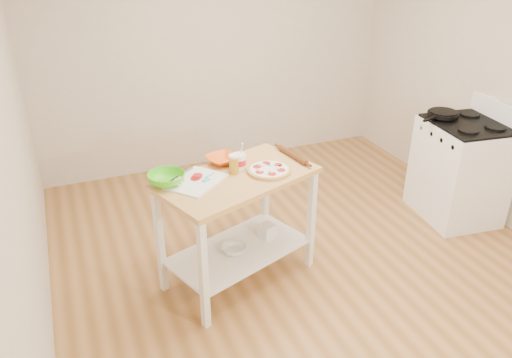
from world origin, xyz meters
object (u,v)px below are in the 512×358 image
object	(u,v)px
green_bowl	(166,179)
shelf_glass_bowl	(234,249)
beer_pint	(234,164)
cutting_board	(195,181)
yogurt_tub	(239,162)
gas_stove	(460,170)
shelf_bin	(267,231)
pizza	(269,170)
spatula	(208,177)
rolling_pin	(292,155)
skillet	(443,114)
knife	(179,177)
prep_island	(238,206)
orange_bowl	(222,159)

from	to	relation	value
green_bowl	shelf_glass_bowl	world-z (taller)	green_bowl
beer_pint	shelf_glass_bowl	bearing A→B (deg)	-117.67
beer_pint	cutting_board	bearing A→B (deg)	-174.07
yogurt_tub	cutting_board	bearing A→B (deg)	-167.44
gas_stove	shelf_bin	xyz separation A→B (m)	(-1.99, -0.05, -0.16)
pizza	spatula	xyz separation A→B (m)	(-0.45, 0.05, -0.00)
rolling_pin	yogurt_tub	bearing A→B (deg)	-175.55
skillet	green_bowl	size ratio (longest dim) A/B	1.68
knife	shelf_bin	xyz separation A→B (m)	(0.68, -0.04, -0.60)
shelf_bin	skillet	bearing A→B (deg)	7.96
prep_island	shelf_bin	world-z (taller)	prep_island
spatula	knife	xyz separation A→B (m)	(-0.19, 0.09, 0.00)
orange_bowl	yogurt_tub	distance (m)	0.18
spatula	green_bowl	size ratio (longest dim) A/B	0.47
pizza	green_bowl	bearing A→B (deg)	172.86
cutting_board	spatula	world-z (taller)	cutting_board
cutting_board	orange_bowl	bearing A→B (deg)	0.45
beer_pint	green_bowl	bearing A→B (deg)	178.09
cutting_board	beer_pint	xyz separation A→B (m)	(0.30, 0.03, 0.07)
spatula	yogurt_tub	bearing A→B (deg)	-17.99
beer_pint	shelf_bin	distance (m)	0.71
pizza	shelf_bin	size ratio (longest dim) A/B	2.88
prep_island	gas_stove	distance (m)	2.28
cutting_board	green_bowl	distance (m)	0.20
gas_stove	orange_bowl	distance (m)	2.34
rolling_pin	shelf_bin	distance (m)	0.65
skillet	green_bowl	distance (m)	2.66
spatula	shelf_glass_bowl	size ratio (longest dim) A/B	0.65
rolling_pin	pizza	bearing A→B (deg)	-149.23
prep_island	shelf_glass_bowl	distance (m)	0.36
cutting_board	knife	distance (m)	0.13
prep_island	yogurt_tub	bearing A→B (deg)	62.63
pizza	knife	distance (m)	0.66
gas_stove	green_bowl	size ratio (longest dim) A/B	4.24
gas_stove	spatula	world-z (taller)	gas_stove
orange_bowl	spatula	bearing A→B (deg)	-128.85
prep_island	pizza	world-z (taller)	pizza
orange_bowl	shelf_glass_bowl	distance (m)	0.70
rolling_pin	shelf_bin	world-z (taller)	rolling_pin
gas_stove	skillet	bearing A→B (deg)	127.22
spatula	skillet	bearing A→B (deg)	-26.40
shelf_bin	gas_stove	bearing A→B (deg)	1.46
spatula	orange_bowl	xyz separation A→B (m)	(0.18, 0.23, 0.01)
prep_island	shelf_bin	bearing A→B (deg)	15.88
cutting_board	shelf_glass_bowl	distance (m)	0.67
pizza	shelf_bin	xyz separation A→B (m)	(0.03, 0.10, -0.60)
spatula	green_bowl	distance (m)	0.29
rolling_pin	skillet	bearing A→B (deg)	6.98
yogurt_tub	green_bowl	bearing A→B (deg)	-176.62
prep_island	spatula	bearing A→B (deg)	172.53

